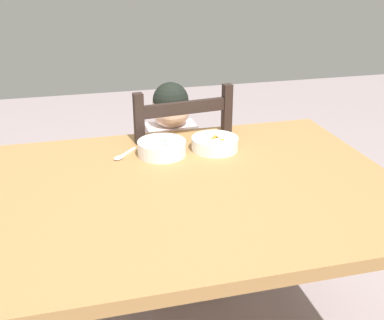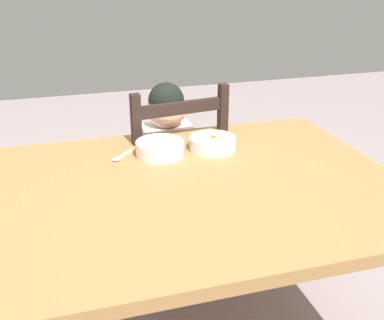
% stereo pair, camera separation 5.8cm
% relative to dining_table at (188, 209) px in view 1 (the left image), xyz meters
% --- Properties ---
extents(dining_table, '(1.41, 1.04, 0.76)m').
position_rel_dining_table_xyz_m(dining_table, '(0.00, 0.00, 0.00)').
color(dining_table, '#A47643').
rests_on(dining_table, ground).
extents(dining_chair, '(0.47, 0.47, 0.96)m').
position_rel_dining_table_xyz_m(dining_chair, '(0.08, 0.57, -0.21)').
color(dining_chair, '#2D201C').
rests_on(dining_chair, ground).
extents(child_figure, '(0.32, 0.31, 0.95)m').
position_rel_dining_table_xyz_m(child_figure, '(0.07, 0.56, -0.04)').
color(child_figure, white).
rests_on(child_figure, ground).
extents(bowl_of_peas, '(0.18, 0.18, 0.06)m').
position_rel_dining_table_xyz_m(bowl_of_peas, '(-0.03, 0.27, 0.12)').
color(bowl_of_peas, white).
rests_on(bowl_of_peas, dining_table).
extents(bowl_of_carrots, '(0.18, 0.18, 0.05)m').
position_rel_dining_table_xyz_m(bowl_of_carrots, '(0.17, 0.27, 0.12)').
color(bowl_of_carrots, white).
rests_on(bowl_of_carrots, dining_table).
extents(spoon, '(0.10, 0.12, 0.01)m').
position_rel_dining_table_xyz_m(spoon, '(-0.18, 0.28, 0.10)').
color(spoon, silver).
rests_on(spoon, dining_table).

